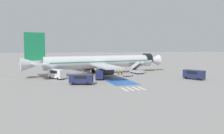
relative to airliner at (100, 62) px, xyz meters
name	(u,v)px	position (x,y,z in m)	size (l,w,h in m)	color
ground_plane	(100,74)	(-0.27, -0.42, -3.61)	(600.00, 600.00, 0.00)	gray
apron_leadline_yellow	(102,74)	(0.69, 0.13, -3.61)	(0.20, 78.74, 0.01)	gold
apron_stand_patch_blue	(120,81)	(0.69, -15.63, -3.61)	(5.68, 11.54, 0.01)	#2856A8
apron_walkway_bar_0	(124,89)	(-1.71, -25.09, -3.61)	(0.44, 3.60, 0.01)	silver
apron_walkway_bar_1	(130,89)	(-0.51, -25.09, -3.61)	(0.44, 3.60, 0.01)	silver
apron_walkway_bar_2	(136,89)	(0.69, -25.09, -3.61)	(0.44, 3.60, 0.01)	silver
apron_walkway_bar_3	(142,88)	(1.89, -25.09, -3.61)	(0.44, 3.60, 0.01)	silver
airliner	(100,62)	(0.00, 0.00, 0.00)	(44.23, 31.78, 11.79)	silver
boarding_stairs_forward	(137,70)	(10.89, -2.43, -2.61)	(3.05, 5.50, 4.08)	#ADB2BA
fuel_tanker	(69,63)	(-6.65, 23.77, -1.90)	(2.96, 8.75, 3.40)	#38383D
service_van_0	(100,73)	(-2.82, -10.53, -2.19)	(3.29, 5.45, 2.39)	#1E234C
service_van_1	(57,73)	(-13.09, -6.78, -2.18)	(4.43, 5.54, 2.42)	silver
service_van_2	(81,78)	(-8.59, -17.09, -2.31)	(5.34, 3.66, 2.16)	#1E234C
service_van_3	(194,74)	(19.49, -17.93, -2.24)	(3.91, 5.42, 2.30)	#1E234C
baggage_cart	(128,75)	(5.80, -7.86, -3.35)	(2.99, 2.45, 0.87)	gray
ground_crew_0	(122,71)	(5.54, -3.65, -2.58)	(0.49, 0.43, 1.78)	black
ground_crew_1	(83,74)	(-6.41, -6.65, -2.58)	(0.49, 0.43, 1.78)	black
ground_crew_2	(118,72)	(4.35, -4.08, -2.62)	(0.46, 0.30, 1.71)	#2D2D33
ground_crew_3	(91,72)	(-3.77, -3.95, -2.52)	(0.26, 0.44, 1.87)	#191E38
traffic_cone_0	(108,76)	(0.32, -7.52, -3.34)	(0.49, 0.49, 0.55)	orange
traffic_cone_1	(149,73)	(14.33, -3.86, -3.30)	(0.56, 0.56, 0.63)	orange
traffic_cone_2	(100,74)	(-1.02, -3.48, -3.34)	(0.49, 0.49, 0.54)	orange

